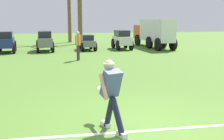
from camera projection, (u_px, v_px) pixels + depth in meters
ground_plane at (140, 129)px, 5.71m from camera, size 80.00×80.00×0.00m
field_line_paint at (141, 131)px, 5.63m from camera, size 23.72×1.04×0.01m
frisbee_thrower at (111, 92)px, 5.52m from camera, size 0.48×1.11×1.43m
frisbee_in_flight at (103, 87)px, 6.21m from camera, size 0.34×0.34×0.09m
teammate_near_sideline at (78, 43)px, 15.08m from camera, size 0.31×0.48×1.56m
parked_car_slot_b at (6, 41)px, 18.78m from camera, size 1.31×2.41×1.40m
parked_car_slot_c at (45, 41)px, 19.43m from camera, size 1.25×2.39×1.40m
parked_car_slot_d at (87, 42)px, 20.19m from camera, size 1.20×2.25×1.10m
parked_car_slot_e at (122, 39)px, 20.83m from camera, size 1.17×2.35×1.40m
box_truck at (154, 32)px, 21.91m from camera, size 1.63×5.95×2.20m
palm_tree_far_right at (80, 7)px, 24.98m from camera, size 3.32×3.43×5.82m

